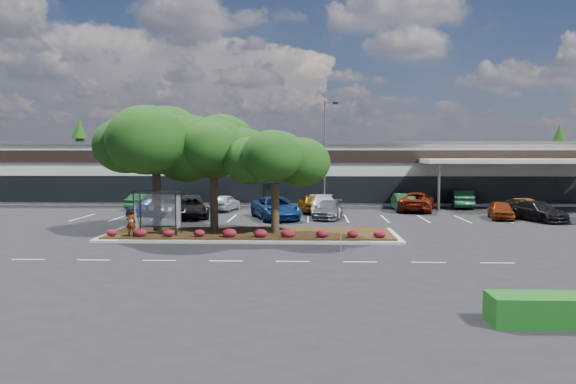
{
  "coord_description": "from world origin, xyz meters",
  "views": [
    {
      "loc": [
        1.58,
        -30.28,
        5.15
      ],
      "look_at": [
        0.2,
        6.09,
        2.6
      ],
      "focal_mm": 35.0,
      "sensor_mm": 36.0,
      "label": 1
    }
  ],
  "objects_px": {
    "light_pole": "(326,162)",
    "car_0": "(150,206)",
    "car_1": "(175,206)",
    "survey_stake": "(341,237)"
  },
  "relations": [
    {
      "from": "survey_stake",
      "to": "car_0",
      "type": "height_order",
      "value": "car_0"
    },
    {
      "from": "survey_stake",
      "to": "car_1",
      "type": "distance_m",
      "value": 20.93
    },
    {
      "from": "car_0",
      "to": "car_1",
      "type": "xyz_separation_m",
      "value": [
        2.2,
        -0.37,
        0.05
      ]
    },
    {
      "from": "light_pole",
      "to": "survey_stake",
      "type": "height_order",
      "value": "light_pole"
    },
    {
      "from": "light_pole",
      "to": "car_0",
      "type": "height_order",
      "value": "light_pole"
    },
    {
      "from": "light_pole",
      "to": "car_0",
      "type": "xyz_separation_m",
      "value": [
        -14.8,
        -4.05,
        -3.64
      ]
    },
    {
      "from": "survey_stake",
      "to": "car_1",
      "type": "relative_size",
      "value": 0.22
    },
    {
      "from": "car_0",
      "to": "car_1",
      "type": "relative_size",
      "value": 0.89
    },
    {
      "from": "survey_stake",
      "to": "car_0",
      "type": "distance_m",
      "value": 22.62
    },
    {
      "from": "light_pole",
      "to": "car_0",
      "type": "distance_m",
      "value": 15.77
    }
  ]
}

